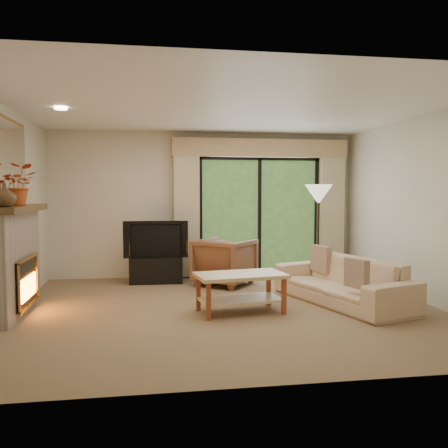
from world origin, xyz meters
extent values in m
plane|color=olive|center=(0.00, 0.00, 0.00)|extent=(5.50, 5.50, 0.00)
plane|color=white|center=(0.00, 0.00, 2.60)|extent=(5.50, 5.50, 0.00)
plane|color=beige|center=(0.00, 2.50, 1.30)|extent=(5.00, 0.00, 5.00)
plane|color=beige|center=(0.00, -2.50, 1.30)|extent=(5.00, 0.00, 5.00)
plane|color=beige|center=(-2.75, 0.00, 1.30)|extent=(0.00, 5.00, 5.00)
plane|color=beige|center=(2.75, 0.00, 1.30)|extent=(0.00, 5.00, 5.00)
cube|color=#C2B68C|center=(-0.35, 2.34, 1.20)|extent=(0.45, 0.18, 2.35)
cube|color=#C2B68C|center=(2.35, 2.34, 1.20)|extent=(0.45, 0.18, 2.35)
cube|color=tan|center=(1.00, 2.36, 2.32)|extent=(3.20, 0.24, 0.32)
cube|color=black|center=(-0.90, 1.95, 0.22)|extent=(0.89, 0.43, 0.44)
imported|color=black|center=(-0.90, 1.95, 0.75)|extent=(1.07, 0.18, 0.62)
imported|color=brown|center=(0.22, 1.57, 0.39)|extent=(1.18, 1.18, 0.78)
imported|color=tan|center=(1.61, 0.06, 0.31)|extent=(1.43, 2.30, 0.63)
cube|color=#503221|center=(1.53, -0.56, 0.53)|extent=(0.20, 0.38, 0.36)
cube|color=#503221|center=(1.53, 0.67, 0.53)|extent=(0.21, 0.41, 0.39)
imported|color=#49351D|center=(-2.61, -0.42, 1.50)|extent=(0.27, 0.27, 0.26)
imported|color=#AE451A|center=(-2.61, 0.13, 1.63)|extent=(0.49, 0.44, 0.51)
camera|label=1|loc=(-1.01, -6.06, 1.55)|focal=38.00mm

